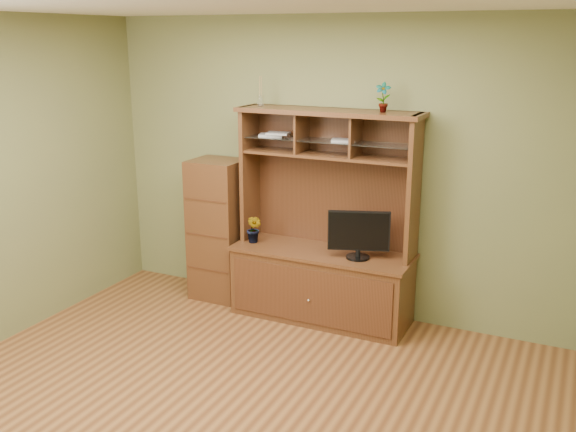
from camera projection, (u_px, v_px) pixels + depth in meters
The scene contains 8 objects.
room at pixel (218, 224), 4.10m from camera, with size 4.54×4.04×2.74m.
media_hutch at pixel (323, 263), 5.82m from camera, with size 1.66×0.61×1.90m.
monitor at pixel (359, 234), 5.50m from camera, with size 0.51×0.21×0.42m.
orchid_plant at pixel (254, 229), 5.95m from camera, with size 0.15×0.12×0.27m, color #365C1F.
top_plant at pixel (383, 97), 5.28m from camera, with size 0.13×0.09×0.25m, color #326322.
reed_diffuser at pixel (261, 94), 5.76m from camera, with size 0.05×0.05×0.27m.
magazines at pixel (296, 136), 5.71m from camera, with size 0.95×0.22×0.04m.
side_cabinet at pixel (219, 229), 6.26m from camera, with size 0.49×0.45×1.38m.
Camera 1 is at (2.10, -3.36, 2.51)m, focal length 40.00 mm.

